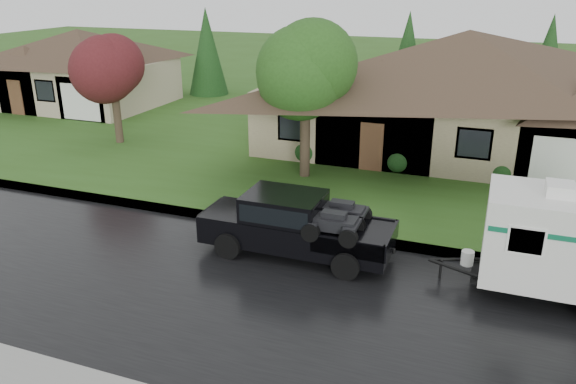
% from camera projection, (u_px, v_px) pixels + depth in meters
% --- Properties ---
extents(ground, '(140.00, 140.00, 0.00)m').
position_uv_depth(ground, '(343.00, 273.00, 16.13)').
color(ground, '#2E541A').
rests_on(ground, ground).
extents(road, '(140.00, 8.00, 0.01)m').
position_uv_depth(road, '(322.00, 309.00, 14.38)').
color(road, black).
rests_on(road, ground).
extents(curb, '(140.00, 0.50, 0.15)m').
position_uv_depth(curb, '(361.00, 239.00, 18.07)').
color(curb, gray).
rests_on(curb, ground).
extents(lawn, '(140.00, 26.00, 0.15)m').
position_uv_depth(lawn, '(419.00, 140.00, 29.23)').
color(lawn, '#2E541A').
rests_on(lawn, ground).
extents(house_main, '(19.44, 10.80, 6.90)m').
position_uv_depth(house_main, '(471.00, 78.00, 26.22)').
color(house_main, gray).
rests_on(house_main, lawn).
extents(house_far, '(10.80, 8.64, 5.80)m').
position_uv_depth(house_far, '(82.00, 61.00, 36.08)').
color(house_far, tan).
rests_on(house_far, lawn).
extents(tree_left_green, '(3.78, 3.78, 6.25)m').
position_uv_depth(tree_left_green, '(306.00, 72.00, 22.18)').
color(tree_left_green, '#382B1E').
rests_on(tree_left_green, lawn).
extents(tree_red, '(3.28, 3.28, 5.43)m').
position_uv_depth(tree_red, '(112.00, 67.00, 27.24)').
color(tree_red, '#382B1E').
rests_on(tree_red, lawn).
extents(shrub_row, '(13.60, 1.00, 1.00)m').
position_uv_depth(shrub_row, '(449.00, 165.00, 23.39)').
color(shrub_row, '#143814').
rests_on(shrub_row, lawn).
extents(pickup_truck, '(5.77, 2.19, 1.92)m').
position_uv_depth(pickup_truck, '(293.00, 223.00, 16.95)').
color(pickup_truck, black).
rests_on(pickup_truck, ground).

